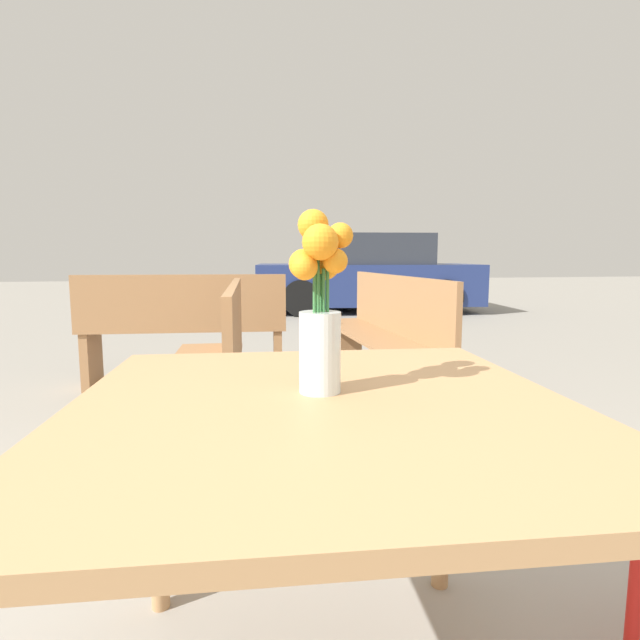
% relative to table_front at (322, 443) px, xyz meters
% --- Properties ---
extents(table_front, '(1.00, 1.03, 0.71)m').
position_rel_table_front_xyz_m(table_front, '(0.00, 0.00, 0.00)').
color(table_front, tan).
rests_on(table_front, ground_plane).
extents(flower_vase, '(0.12, 0.14, 0.36)m').
position_rel_table_front_xyz_m(flower_vase, '(0.00, 0.06, 0.26)').
color(flower_vase, silver).
rests_on(flower_vase, table_front).
extents(bench_near, '(0.42, 1.44, 0.85)m').
position_rel_table_front_xyz_m(bench_near, '(-0.24, 1.47, -0.17)').
color(bench_near, '#9E7047').
rests_on(bench_near, ground_plane).
extents(bench_middle, '(1.53, 0.47, 0.85)m').
position_rel_table_front_xyz_m(bench_middle, '(-0.50, 2.89, -0.17)').
color(bench_middle, '#9E7047').
rests_on(bench_middle, ground_plane).
extents(bench_far, '(0.43, 1.77, 0.85)m').
position_rel_table_front_xyz_m(bench_far, '(0.89, 2.37, -0.16)').
color(bench_far, '#9E7047').
rests_on(bench_far, ground_plane).
extents(parked_car, '(4.02, 2.16, 1.36)m').
position_rel_table_front_xyz_m(parked_car, '(2.27, 7.79, 0.02)').
color(parked_car, navy).
rests_on(parked_car, ground_plane).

